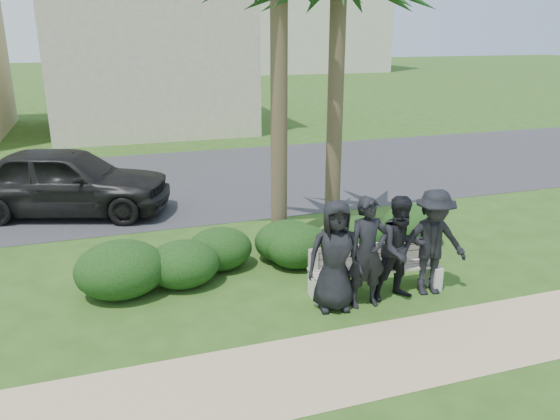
{
  "coord_description": "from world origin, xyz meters",
  "views": [
    {
      "loc": [
        -3.31,
        -7.3,
        4.07
      ],
      "look_at": [
        -0.54,
        1.0,
        1.22
      ],
      "focal_mm": 35.0,
      "sensor_mm": 36.0,
      "label": 1
    }
  ],
  "objects_px": {
    "park_bench": "(375,272)",
    "man_d": "(433,243)",
    "man_a": "(335,256)",
    "car_a": "(66,181)",
    "man_b": "(367,253)",
    "man_c": "(401,249)"
  },
  "relations": [
    {
      "from": "park_bench",
      "to": "man_d",
      "type": "relative_size",
      "value": 1.25
    },
    {
      "from": "park_bench",
      "to": "man_a",
      "type": "height_order",
      "value": "man_a"
    },
    {
      "from": "car_a",
      "to": "man_a",
      "type": "bearing_deg",
      "value": -128.7
    },
    {
      "from": "man_a",
      "to": "man_b",
      "type": "xyz_separation_m",
      "value": [
        0.5,
        -0.07,
        0.01
      ]
    },
    {
      "from": "man_a",
      "to": "car_a",
      "type": "xyz_separation_m",
      "value": [
        -4.03,
        6.19,
        -0.07
      ]
    },
    {
      "from": "man_d",
      "to": "car_a",
      "type": "xyz_separation_m",
      "value": [
        -5.72,
        6.21,
        -0.08
      ]
    },
    {
      "from": "man_b",
      "to": "man_c",
      "type": "xyz_separation_m",
      "value": [
        0.61,
        0.04,
        -0.03
      ]
    },
    {
      "from": "man_a",
      "to": "man_c",
      "type": "distance_m",
      "value": 1.11
    },
    {
      "from": "man_a",
      "to": "man_c",
      "type": "relative_size",
      "value": 1.02
    },
    {
      "from": "man_a",
      "to": "car_a",
      "type": "relative_size",
      "value": 0.37
    },
    {
      "from": "man_c",
      "to": "park_bench",
      "type": "bearing_deg",
      "value": 125.74
    },
    {
      "from": "park_bench",
      "to": "car_a",
      "type": "height_order",
      "value": "car_a"
    },
    {
      "from": "man_c",
      "to": "man_b",
      "type": "bearing_deg",
      "value": -176.77
    },
    {
      "from": "man_a",
      "to": "man_c",
      "type": "xyz_separation_m",
      "value": [
        1.11,
        -0.03,
        -0.02
      ]
    },
    {
      "from": "man_c",
      "to": "car_a",
      "type": "relative_size",
      "value": 0.36
    },
    {
      "from": "park_bench",
      "to": "car_a",
      "type": "relative_size",
      "value": 0.47
    },
    {
      "from": "man_d",
      "to": "man_c",
      "type": "bearing_deg",
      "value": -170.54
    },
    {
      "from": "park_bench",
      "to": "man_a",
      "type": "distance_m",
      "value": 1.06
    },
    {
      "from": "man_d",
      "to": "man_b",
      "type": "bearing_deg",
      "value": -168.78
    },
    {
      "from": "man_a",
      "to": "man_d",
      "type": "bearing_deg",
      "value": 10.59
    },
    {
      "from": "park_bench",
      "to": "man_d",
      "type": "height_order",
      "value": "man_d"
    },
    {
      "from": "man_b",
      "to": "man_a",
      "type": "bearing_deg",
      "value": 172.53
    }
  ]
}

